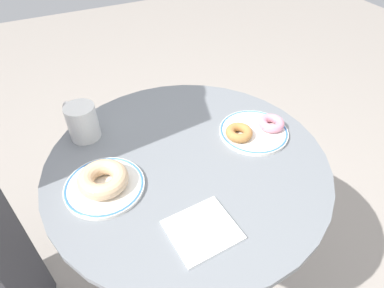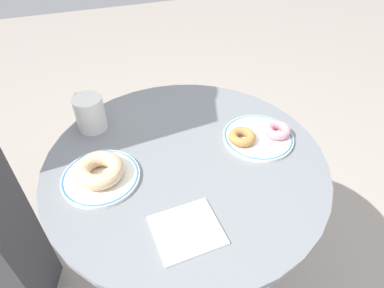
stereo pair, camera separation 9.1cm
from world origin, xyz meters
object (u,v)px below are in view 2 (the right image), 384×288
Objects in this scene: cafe_table at (187,217)px; plate_left at (101,177)px; donut_glazed at (99,169)px; coffee_mug at (89,113)px; donut_old_fashioned at (242,137)px; donut_pink_frosted at (277,130)px; paper_napkin at (187,230)px; plate_right at (258,137)px.

plate_left is at bearing 179.86° from cafe_table.
plate_left is 0.03m from donut_glazed.
coffee_mug is at bearing 90.22° from donut_glazed.
donut_pink_frosted is at bearing -2.36° from donut_old_fashioned.
donut_pink_frosted and donut_old_fashioned have the same top height.
donut_pink_frosted is (0.51, 0.01, -0.01)m from donut_glazed.
paper_napkin is at bearing -53.12° from plate_left.
plate_left is at bearing -90.10° from coffee_mug.
plate_left is 2.56× the size of donut_old_fashioned.
coffee_mug is at bearing 155.56° from plate_right.
donut_pink_frosted is 0.61× the size of coffee_mug.
donut_glazed is at bearing 178.89° from cafe_table.
donut_old_fashioned is (0.40, 0.01, 0.02)m from plate_left.
cafe_table is 10.02× the size of donut_pink_frosted.
donut_old_fashioned is (-0.11, 0.00, 0.00)m from donut_pink_frosted.
donut_glazed is at bearing 126.19° from paper_napkin.
paper_napkin reaches higher than cafe_table.
plate_right is 0.06m from donut_pink_frosted.
plate_right is 1.60× the size of coffee_mug.
plate_left is at bearing -178.88° from donut_pink_frosted.
donut_old_fashioned is at bearing 1.52° from donut_glazed.
paper_napkin is at bearing -53.81° from donut_glazed.
donut_glazed is 0.22m from coffee_mug.
plate_left is at bearing -177.77° from plate_right.
plate_left is 0.40m from donut_old_fashioned.
coffee_mug reaches higher than donut_glazed.
donut_glazed is 0.28m from paper_napkin.
donut_glazed is (0.00, 0.00, 0.03)m from plate_left.
plate_left is 1.60× the size of donut_glazed.
donut_old_fashioned is (0.17, 0.01, 0.29)m from cafe_table.
donut_glazed is (-0.23, 0.00, 0.29)m from cafe_table.
donut_pink_frosted is at bearing 2.13° from cafe_table.
donut_pink_frosted reaches higher than plate_left.
donut_pink_frosted is at bearing 33.40° from paper_napkin.
cafe_table is at bearing -175.04° from donut_old_fashioned.
donut_old_fashioned reaches higher than cafe_table.
cafe_table is 3.91× the size of plate_left.
donut_glazed is 0.98× the size of coffee_mug.
plate_right is (0.23, 0.02, 0.27)m from cafe_table.
plate_right is 0.37m from paper_napkin.
donut_pink_frosted is at bearing 0.69° from donut_glazed.
donut_old_fashioned is at bearing 4.96° from cafe_table.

